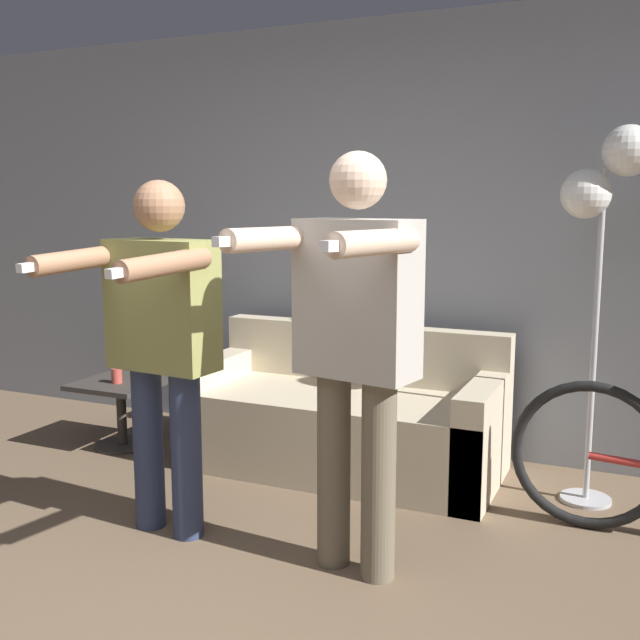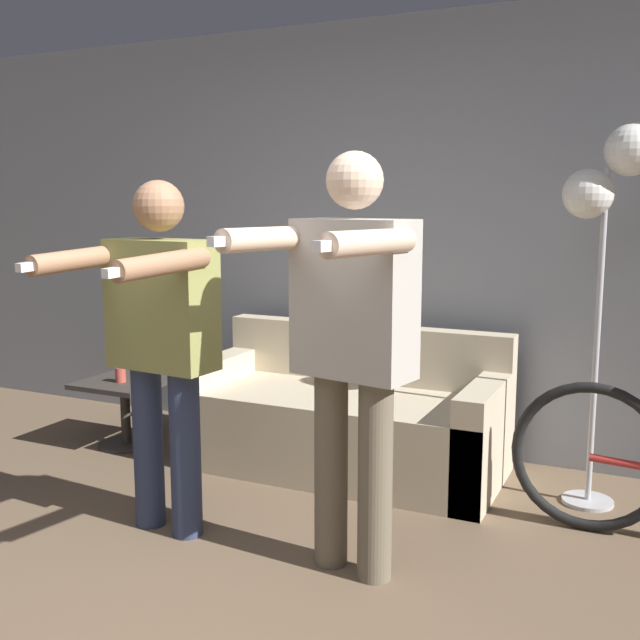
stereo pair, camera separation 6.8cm
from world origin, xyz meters
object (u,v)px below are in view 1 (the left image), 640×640
object	(u,v)px
couch	(343,421)
cat	(335,310)
floor_lamp	(605,195)
person_left	(160,332)
side_table	(121,399)
person_right	(354,334)
cup	(117,376)

from	to	relation	value
couch	cat	world-z (taller)	cat
cat	floor_lamp	xyz separation A→B (m)	(1.52, -0.26, 0.68)
person_left	floor_lamp	size ratio (longest dim) A/B	0.86
couch	floor_lamp	size ratio (longest dim) A/B	0.95
couch	side_table	xyz separation A→B (m)	(-1.40, -0.22, 0.03)
couch	person_left	distance (m)	1.38
couch	floor_lamp	distance (m)	1.85
couch	cat	bearing A→B (deg)	121.02
couch	side_table	size ratio (longest dim) A/B	3.57
cat	person_right	bearing A→B (deg)	-64.36
floor_lamp	side_table	distance (m)	3.02
person_right	side_table	xyz separation A→B (m)	(-1.91, 0.91, -0.70)
person_right	cup	bearing A→B (deg)	166.59
side_table	person_right	bearing A→B (deg)	-25.46
floor_lamp	cup	bearing A→B (deg)	-173.45
person_left	person_right	distance (m)	0.93
floor_lamp	side_table	size ratio (longest dim) A/B	3.77
cat	floor_lamp	world-z (taller)	floor_lamp
person_left	couch	bearing A→B (deg)	74.54
floor_lamp	side_table	bearing A→B (deg)	-174.46
cat	cup	distance (m)	1.40
person_left	cat	world-z (taller)	person_left
floor_lamp	couch	bearing A→B (deg)	-178.10
person_right	cat	size ratio (longest dim) A/B	3.58
couch	cup	bearing A→B (deg)	-169.06
cat	floor_lamp	size ratio (longest dim) A/B	0.25
couch	person_right	xyz separation A→B (m)	(0.51, -1.13, 0.73)
couch	person_left	bearing A→B (deg)	-110.49
floor_lamp	cup	distance (m)	2.95
couch	floor_lamp	bearing A→B (deg)	1.90
cup	side_table	bearing A→B (deg)	106.48
side_table	cup	bearing A→B (deg)	-73.52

